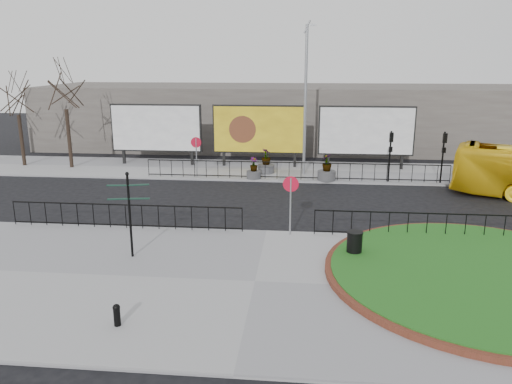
# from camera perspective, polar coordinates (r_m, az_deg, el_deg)

# --- Properties ---
(ground) EXTENTS (90.00, 90.00, 0.00)m
(ground) POSITION_cam_1_polar(r_m,az_deg,el_deg) (21.20, 1.21, -4.72)
(ground) COLOR black
(ground) RESTS_ON ground
(pavement_near) EXTENTS (30.00, 10.00, 0.12)m
(pavement_near) POSITION_cam_1_polar(r_m,az_deg,el_deg) (16.57, -0.13, -10.34)
(pavement_near) COLOR gray
(pavement_near) RESTS_ON ground
(pavement_far) EXTENTS (44.00, 6.00, 0.12)m
(pavement_far) POSITION_cam_1_polar(r_m,az_deg,el_deg) (32.72, 2.82, 2.46)
(pavement_far) COLOR gray
(pavement_far) RESTS_ON ground
(brick_edge) EXTENTS (10.40, 10.40, 0.18)m
(brick_edge) POSITION_cam_1_polar(r_m,az_deg,el_deg) (18.37, 24.48, -8.64)
(brick_edge) COLOR maroon
(brick_edge) RESTS_ON pavement_near
(grass_lawn) EXTENTS (10.00, 10.00, 0.22)m
(grass_lawn) POSITION_cam_1_polar(r_m,az_deg,el_deg) (18.36, 24.49, -8.58)
(grass_lawn) COLOR #1B5216
(grass_lawn) RESTS_ON pavement_near
(railing_near_left) EXTENTS (10.00, 0.10, 1.10)m
(railing_near_left) POSITION_cam_1_polar(r_m,az_deg,el_deg) (21.96, -14.66, -2.68)
(railing_near_left) COLOR black
(railing_near_left) RESTS_ON pavement_near
(railing_near_right) EXTENTS (9.00, 0.10, 1.10)m
(railing_near_right) POSITION_cam_1_polar(r_m,az_deg,el_deg) (21.25, 18.95, -3.61)
(railing_near_right) COLOR black
(railing_near_right) RESTS_ON pavement_near
(railing_far) EXTENTS (18.00, 0.10, 1.10)m
(railing_far) POSITION_cam_1_polar(r_m,az_deg,el_deg) (29.92, 4.49, 2.43)
(railing_far) COLOR black
(railing_far) RESTS_ON pavement_far
(speed_sign_far) EXTENTS (0.64, 0.07, 2.47)m
(speed_sign_far) POSITION_cam_1_polar(r_m,az_deg,el_deg) (30.47, -6.85, 4.99)
(speed_sign_far) COLOR gray
(speed_sign_far) RESTS_ON pavement_far
(speed_sign_near) EXTENTS (0.64, 0.07, 2.47)m
(speed_sign_near) POSITION_cam_1_polar(r_m,az_deg,el_deg) (20.21, 3.98, -0.06)
(speed_sign_near) COLOR gray
(speed_sign_near) RESTS_ON pavement_near
(billboard_left) EXTENTS (6.20, 0.31, 4.10)m
(billboard_left) POSITION_cam_1_polar(r_m,az_deg,el_deg) (34.66, -11.33, 7.15)
(billboard_left) COLOR black
(billboard_left) RESTS_ON pavement_far
(billboard_mid) EXTENTS (6.20, 0.31, 4.10)m
(billboard_mid) POSITION_cam_1_polar(r_m,az_deg,el_deg) (33.33, 0.36, 7.14)
(billboard_mid) COLOR black
(billboard_mid) RESTS_ON pavement_far
(billboard_right) EXTENTS (6.20, 0.31, 4.10)m
(billboard_right) POSITION_cam_1_polar(r_m,az_deg,el_deg) (33.43, 12.48, 6.81)
(billboard_right) COLOR black
(billboard_right) RESTS_ON pavement_far
(lamp_post) EXTENTS (0.74, 0.18, 9.23)m
(lamp_post) POSITION_cam_1_polar(r_m,az_deg,el_deg) (30.99, 5.67, 10.62)
(lamp_post) COLOR gray
(lamp_post) RESTS_ON pavement_far
(signal_pole_a) EXTENTS (0.22, 0.26, 3.00)m
(signal_pole_a) POSITION_cam_1_polar(r_m,az_deg,el_deg) (30.10, 15.11, 4.81)
(signal_pole_a) COLOR black
(signal_pole_a) RESTS_ON pavement_far
(signal_pole_b) EXTENTS (0.22, 0.26, 3.00)m
(signal_pole_b) POSITION_cam_1_polar(r_m,az_deg,el_deg) (30.74, 20.65, 4.57)
(signal_pole_b) COLOR black
(signal_pole_b) RESTS_ON pavement_far
(tree_left) EXTENTS (2.00, 2.00, 7.00)m
(tree_left) POSITION_cam_1_polar(r_m,az_deg,el_deg) (35.19, -20.81, 8.27)
(tree_left) COLOR #2D2119
(tree_left) RESTS_ON pavement_far
(tree_mid) EXTENTS (2.00, 2.00, 6.20)m
(tree_mid) POSITION_cam_1_polar(r_m,az_deg,el_deg) (37.16, -25.44, 7.48)
(tree_mid) COLOR #2D2119
(tree_mid) RESTS_ON pavement_far
(building_backdrop) EXTENTS (40.00, 10.00, 5.00)m
(building_backdrop) POSITION_cam_1_polar(r_m,az_deg,el_deg) (42.19, 3.54, 8.63)
(building_backdrop) COLOR #615B54
(building_backdrop) RESTS_ON ground
(fingerpost_sign) EXTENTS (1.49, 0.49, 3.18)m
(fingerpost_sign) POSITION_cam_1_polar(r_m,az_deg,el_deg) (18.42, -14.29, -1.60)
(fingerpost_sign) COLOR black
(fingerpost_sign) RESTS_ON pavement_near
(bollard) EXTENTS (0.21, 0.21, 0.63)m
(bollard) POSITION_cam_1_polar(r_m,az_deg,el_deg) (14.40, -15.62, -13.27)
(bollard) COLOR black
(bollard) RESTS_ON pavement_near
(litter_bin) EXTENTS (0.60, 0.60, 0.99)m
(litter_bin) POSITION_cam_1_polar(r_m,az_deg,el_deg) (18.58, 11.18, -5.89)
(litter_bin) COLOR black
(litter_bin) RESTS_ON pavement_near
(planter_a) EXTENTS (0.88, 0.88, 1.31)m
(planter_a) POSITION_cam_1_polar(r_m,az_deg,el_deg) (30.18, -0.26, 2.42)
(planter_a) COLOR #4C4C4F
(planter_a) RESTS_ON pavement_far
(planter_b) EXTENTS (1.04, 1.04, 1.58)m
(planter_b) POSITION_cam_1_polar(r_m,az_deg,el_deg) (31.66, 1.16, 3.22)
(planter_b) COLOR #4C4C4F
(planter_b) RESTS_ON pavement_far
(planter_c) EXTENTS (1.08, 1.08, 1.57)m
(planter_c) POSITION_cam_1_polar(r_m,az_deg,el_deg) (30.05, 8.08, 2.37)
(planter_c) COLOR #4C4C4F
(planter_c) RESTS_ON pavement_far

